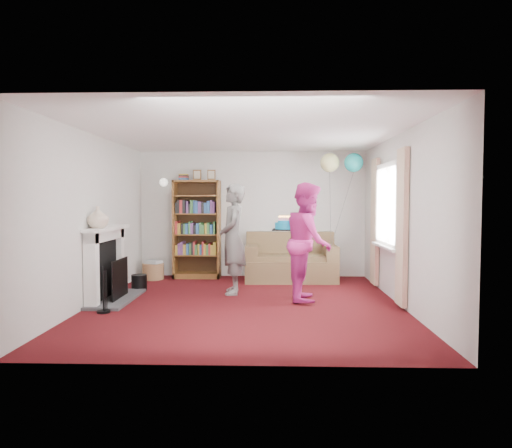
{
  "coord_description": "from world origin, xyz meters",
  "views": [
    {
      "loc": [
        0.37,
        -6.63,
        1.53
      ],
      "look_at": [
        0.13,
        0.6,
        1.15
      ],
      "focal_mm": 32.0,
      "sensor_mm": 36.0,
      "label": 1
    }
  ],
  "objects_px": {
    "bookcase": "(197,230)",
    "person_magenta": "(309,241)",
    "birthday_cake": "(285,226)",
    "sofa": "(290,262)",
    "person_striped": "(233,239)"
  },
  "relations": [
    {
      "from": "person_magenta",
      "to": "birthday_cake",
      "type": "relative_size",
      "value": 4.66
    },
    {
      "from": "sofa",
      "to": "person_striped",
      "type": "height_order",
      "value": "person_striped"
    },
    {
      "from": "sofa",
      "to": "person_striped",
      "type": "xyz_separation_m",
      "value": [
        -1.0,
        -1.32,
        0.56
      ]
    },
    {
      "from": "bookcase",
      "to": "person_striped",
      "type": "distance_m",
      "value": 1.76
    },
    {
      "from": "bookcase",
      "to": "person_magenta",
      "type": "height_order",
      "value": "bookcase"
    },
    {
      "from": "bookcase",
      "to": "birthday_cake",
      "type": "xyz_separation_m",
      "value": [
        1.68,
        -1.76,
        0.18
      ]
    },
    {
      "from": "bookcase",
      "to": "person_magenta",
      "type": "distance_m",
      "value": 2.83
    },
    {
      "from": "sofa",
      "to": "person_magenta",
      "type": "height_order",
      "value": "person_magenta"
    },
    {
      "from": "person_magenta",
      "to": "birthday_cake",
      "type": "distance_m",
      "value": 0.47
    },
    {
      "from": "birthday_cake",
      "to": "person_striped",
      "type": "bearing_deg",
      "value": 165.98
    },
    {
      "from": "person_striped",
      "to": "bookcase",
      "type": "bearing_deg",
      "value": -157.78
    },
    {
      "from": "sofa",
      "to": "person_magenta",
      "type": "relative_size",
      "value": 0.95
    },
    {
      "from": "bookcase",
      "to": "sofa",
      "type": "relative_size",
      "value": 1.24
    },
    {
      "from": "bookcase",
      "to": "birthday_cake",
      "type": "height_order",
      "value": "bookcase"
    },
    {
      "from": "bookcase",
      "to": "birthday_cake",
      "type": "distance_m",
      "value": 2.44
    }
  ]
}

